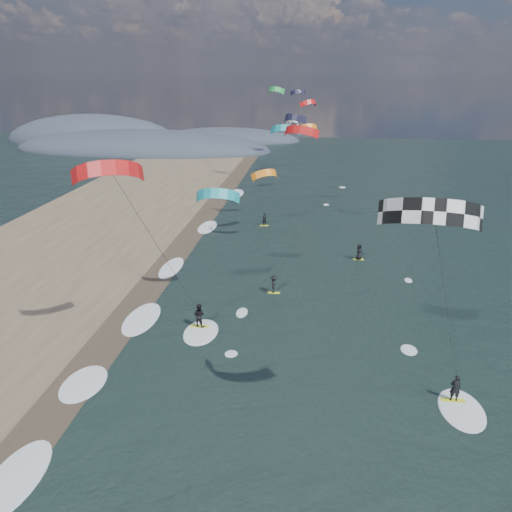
# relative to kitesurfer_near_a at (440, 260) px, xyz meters

# --- Properties ---
(ground) EXTENTS (260.00, 260.00, 0.00)m
(ground) POSITION_rel_kitesurfer_near_a_xyz_m (-8.51, -2.06, -10.96)
(ground) COLOR black
(ground) RESTS_ON ground
(wet_sand_strip) EXTENTS (3.00, 240.00, 0.00)m
(wet_sand_strip) POSITION_rel_kitesurfer_near_a_xyz_m (-20.51, 7.94, -10.95)
(wet_sand_strip) COLOR #382D23
(wet_sand_strip) RESTS_ON ground
(coastal_hills) EXTENTS (80.00, 41.00, 15.00)m
(coastal_hills) POSITION_rel_kitesurfer_near_a_xyz_m (-53.35, 105.80, -10.96)
(coastal_hills) COLOR #3D4756
(coastal_hills) RESTS_ON ground
(kitesurfer_near_a) EXTENTS (7.85, 8.53, 14.53)m
(kitesurfer_near_a) POSITION_rel_kitesurfer_near_a_xyz_m (0.00, 0.00, 0.00)
(kitesurfer_near_a) COLOR yellow
(kitesurfer_near_a) RESTS_ON ground
(kitesurfer_near_b) EXTENTS (7.36, 9.03, 14.52)m
(kitesurfer_near_b) POSITION_rel_kitesurfer_near_a_xyz_m (-16.66, 7.85, -1.27)
(kitesurfer_near_b) COLOR yellow
(kitesurfer_near_b) RESTS_ON ground
(far_kitesurfers) EXTENTS (12.28, 21.12, 1.72)m
(far_kitesurfers) POSITION_rel_kitesurfer_near_a_xyz_m (-6.76, 26.19, -10.11)
(far_kitesurfers) COLOR yellow
(far_kitesurfers) RESTS_ON ground
(bg_kite_field) EXTENTS (9.95, 73.82, 9.31)m
(bg_kite_field) POSITION_rel_kitesurfer_near_a_xyz_m (-9.79, 50.32, 1.10)
(bg_kite_field) COLOR teal
(bg_kite_field) RESTS_ON ground
(shoreline_surf) EXTENTS (2.40, 79.40, 0.11)m
(shoreline_surf) POSITION_rel_kitesurfer_near_a_xyz_m (-19.31, 12.69, -10.96)
(shoreline_surf) COLOR white
(shoreline_surf) RESTS_ON ground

